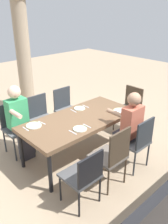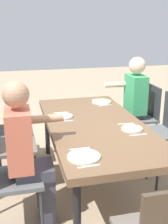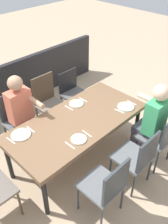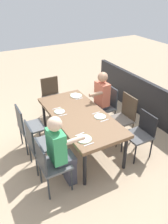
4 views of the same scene
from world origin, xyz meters
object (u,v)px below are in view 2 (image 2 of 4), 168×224
Objects in this scene: chair_west_south at (8,127)px; plate_1 at (63,116)px; chair_mid_south at (6,140)px; plate_0 at (102,102)px; dining_table at (95,128)px; plate_2 at (132,129)px; plate_3 at (84,156)px; chair_east_south at (5,172)px; chair_west_north at (143,113)px; diner_woman_green at (28,151)px; chair_mid_north at (163,127)px; diner_man_white at (131,103)px.

chair_west_south is 0.81m from plate_1.
chair_west_south is 0.88× the size of chair_mid_south.
dining_table is at bearing -22.12° from plate_0.
plate_3 is (0.46, -0.59, -0.00)m from plate_2.
dining_table is 2.20× the size of chair_east_south.
plate_0 and plate_3 have the same top height.
plate_1 is at bearing -67.81° from chair_west_north.
plate_3 is at bearing -51.99° from plate_2.
chair_west_north is at bearing 126.06° from diner_woman_green.
chair_mid_south is (0.00, -1.80, 0.02)m from chair_mid_north.
chair_mid_north is at bearing 108.93° from chair_east_south.
diner_man_white is (-1.17, 1.60, 0.17)m from chair_east_south.
diner_man_white is 5.03× the size of plate_3.
chair_west_south reaches higher than plate_3.
diner_man_white is 1.11m from plate_1.
dining_table is 2.07× the size of chair_mid_south.
chair_mid_south is 4.38× the size of plate_1.
chair_west_north is 1.98m from diner_woman_green.
plate_0 is (-0.52, 1.19, 0.19)m from chair_mid_south.
chair_east_south is at bearing -41.69° from plate_1.
dining_table is at bearing -132.24° from plate_2.
chair_west_south is at bearing -90.00° from chair_west_north.
chair_mid_north is 1.52m from plate_3.
chair_mid_south reaches higher than plate_0.
chair_mid_north is at bearing 127.02° from plate_2.
plate_0 is at bearing -179.97° from plate_2.
diner_woman_green is (0.61, -1.60, 0.16)m from chair_mid_north.
chair_west_south is at bearing -128.81° from plate_1.
plate_1 is (-0.26, -0.29, 0.07)m from dining_table.
chair_mid_north is 0.95× the size of chair_mid_south.
chair_mid_north is at bearing 110.98° from diner_woman_green.
chair_east_south is at bearing -89.14° from diner_woman_green.
diner_woman_green is 5.02× the size of plate_3.
plate_2 is (1.01, 1.18, 0.25)m from chair_west_south.
plate_0 and plate_1 have the same top height.
dining_table is 1.03m from diner_man_white.
chair_mid_south reaches higher than plate_3.
dining_table is at bearing -50.36° from chair_west_north.
diner_man_white is at bearing 126.09° from chair_east_south.
chair_west_south is 1.60m from plate_3.
chair_west_north is 4.13× the size of plate_1.
chair_mid_north is at bearing 90.00° from chair_mid_south.
dining_table is at bearing 120.97° from diner_woman_green.
chair_east_south is at bearing -71.07° from chair_mid_north.
chair_mid_north reaches higher than chair_east_south.
diner_man_white reaches higher than chair_mid_north.
chair_west_north reaches higher than plate_2.
plate_1 is (0.49, -1.00, 0.05)m from diner_man_white.
plate_2 is (1.01, -0.41, 0.05)m from diner_man_white.
plate_1 reaches higher than dining_table.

